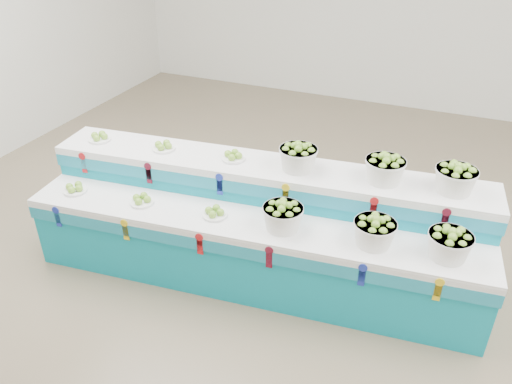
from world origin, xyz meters
TOP-DOWN VIEW (x-y plane):
  - ground at (0.00, 0.00)m, footprint 10.00×10.00m
  - display_stand at (-0.85, 0.10)m, footprint 4.16×1.46m
  - plate_lower_left at (-2.51, -0.33)m, footprint 0.24×0.24m
  - plate_lower_mid at (-1.82, -0.26)m, footprint 0.24×0.24m
  - plate_lower_right at (-1.12, -0.18)m, footprint 0.24×0.24m
  - basket_lower_left at (-0.52, -0.12)m, footprint 0.37×0.37m
  - basket_lower_mid at (0.22, -0.05)m, footprint 0.37×0.37m
  - basket_lower_right at (0.78, 0.01)m, footprint 0.37×0.37m
  - plate_upper_left at (-2.56, 0.18)m, footprint 0.24×0.24m
  - plate_upper_mid at (-1.87, 0.25)m, footprint 0.24×0.24m
  - plate_upper_right at (-1.17, 0.32)m, footprint 0.24×0.24m
  - basket_upper_left at (-0.57, 0.38)m, footprint 0.37×0.37m
  - basket_upper_mid at (0.17, 0.46)m, footprint 0.37×0.37m
  - basket_upper_right at (0.73, 0.51)m, footprint 0.37×0.37m

SIDE VIEW (x-z plane):
  - ground at x=0.00m, z-range 0.00..0.00m
  - display_stand at x=-0.85m, z-range 0.00..1.02m
  - plate_lower_left at x=-2.51m, z-range 0.72..0.81m
  - plate_lower_mid at x=-1.82m, z-range 0.72..0.81m
  - plate_lower_right at x=-1.12m, z-range 0.72..0.81m
  - basket_lower_left at x=-0.52m, z-range 0.72..0.96m
  - basket_lower_mid at x=0.22m, z-range 0.72..0.96m
  - basket_lower_right at x=0.78m, z-range 0.72..0.96m
  - plate_upper_left at x=-2.56m, z-range 1.02..1.11m
  - plate_upper_mid at x=-1.87m, z-range 1.02..1.11m
  - plate_upper_right at x=-1.17m, z-range 1.02..1.11m
  - basket_upper_left at x=-0.57m, z-range 1.02..1.26m
  - basket_upper_mid at x=0.17m, z-range 1.02..1.26m
  - basket_upper_right at x=0.73m, z-range 1.02..1.26m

